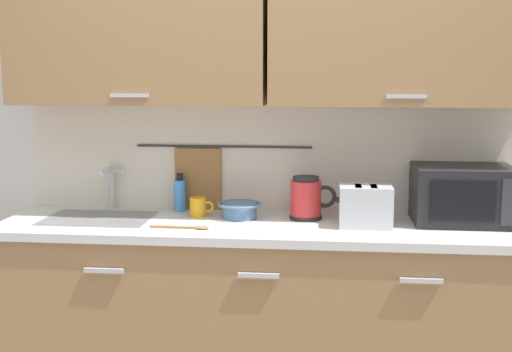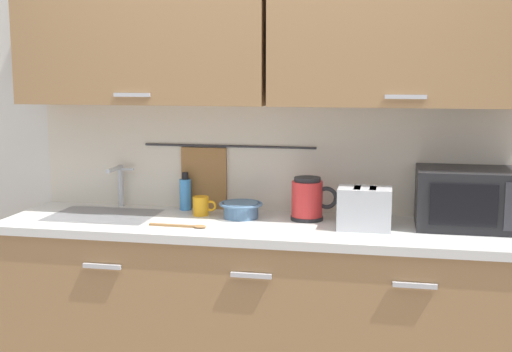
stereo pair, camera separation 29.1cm
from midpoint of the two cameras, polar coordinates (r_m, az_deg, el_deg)
name	(u,v)px [view 1 (the left image)]	position (r m, az deg, el deg)	size (l,w,h in m)	color
counter_unit	(263,313)	(3.28, -2.00, -11.64)	(2.53, 0.64, 0.90)	#997047
back_wall_assembly	(270,89)	(3.30, -1.35, 7.45)	(3.70, 0.41, 2.50)	silver
sink_faucet	(111,182)	(3.54, -14.64, -0.54)	(0.09, 0.17, 0.22)	#B2B5BA
microwave	(463,195)	(3.24, 14.88, -1.57)	(0.46, 0.35, 0.27)	black
electric_kettle	(307,198)	(3.22, 1.80, -1.94)	(0.23, 0.16, 0.21)	black
dish_soap_bottle	(180,195)	(3.44, -8.94, -1.60)	(0.06, 0.06, 0.20)	#3F8CD8
mug_near_sink	(199,207)	(3.31, -7.45, -2.67)	(0.12, 0.08, 0.09)	orange
mixing_bowl	(239,209)	(3.25, -3.99, -2.87)	(0.21, 0.21, 0.08)	#4C7093
toaster	(365,206)	(3.08, 6.70, -2.60)	(0.26, 0.17, 0.19)	#B7BABF
wooden_spoon	(187,227)	(3.07, -8.67, -4.40)	(0.28, 0.04, 0.01)	#9E7042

